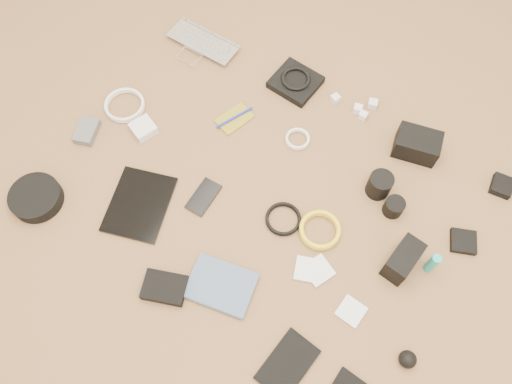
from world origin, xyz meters
The scene contains 32 objects.
laptop centered at (-0.53, 0.38, 0.01)m, with size 0.28×0.20×0.02m, color silver.
headphone_pouch centered at (-0.12, 0.45, 0.01)m, with size 0.16×0.15×0.03m, color black.
headphones centered at (-0.12, 0.45, 0.04)m, with size 0.11×0.11×0.01m, color black.
charger_a centered at (0.04, 0.47, 0.01)m, with size 0.03×0.03×0.03m, color silver.
charger_b centered at (0.16, 0.52, 0.01)m, with size 0.03×0.03×0.03m, color silver.
charger_c centered at (0.16, 0.46, 0.01)m, with size 0.03×0.03×0.03m, color silver.
charger_d centered at (0.13, 0.47, 0.01)m, with size 0.03×0.03×0.03m, color silver.
dslr_camera centered at (0.38, 0.43, 0.04)m, with size 0.15×0.10×0.09m, color black.
lens_pouch centered at (0.68, 0.46, 0.01)m, with size 0.07×0.08×0.03m, color black.
notebook_olive centered at (-0.23, 0.19, 0.00)m, with size 0.08×0.13×0.01m, color olive.
pen_blue centered at (-0.23, 0.19, 0.01)m, with size 0.01×0.01×0.15m, color #151FAB.
cable_white_a centered at (0.01, 0.24, 0.01)m, with size 0.09×0.09×0.01m, color white.
lens_a centered at (0.34, 0.22, 0.04)m, with size 0.08×0.08×0.09m, color black.
lens_b centered at (0.41, 0.18, 0.03)m, with size 0.07×0.07×0.06m, color black.
card_reader centered at (0.66, 0.21, 0.01)m, with size 0.08×0.08×0.02m, color black.
power_brick centered at (-0.47, -0.03, 0.02)m, with size 0.08×0.08×0.03m, color silver.
cable_white_b centered at (-0.59, 0.02, 0.01)m, with size 0.15×0.15×0.01m, color white.
cable_black centered at (0.13, -0.05, 0.01)m, with size 0.12×0.12×0.01m, color black.
cable_yellow centered at (0.25, -0.02, 0.01)m, with size 0.14×0.14×0.02m, color yellow.
flash centered at (0.52, 0.03, 0.05)m, with size 0.07×0.13×0.10m, color black.
lens_cleaner centered at (0.60, 0.07, 0.05)m, with size 0.03×0.03×0.10m, color teal.
battery_charger centered at (-0.63, -0.15, 0.01)m, with size 0.07×0.10×0.03m, color #535358.
tablet centered at (-0.30, -0.26, 0.01)m, with size 0.19×0.25×0.01m, color black.
phone centered at (-0.14, -0.12, 0.01)m, with size 0.07×0.13×0.01m, color black.
filter_case_left centered at (0.29, -0.15, 0.01)m, with size 0.08×0.08×0.01m, color silver.
filter_case_mid centered at (0.32, -0.13, 0.01)m, with size 0.08×0.08×0.01m, color silver.
filter_case_right centered at (0.46, -0.19, 0.01)m, with size 0.07×0.07×0.01m, color silver.
air_blower centered at (0.66, -0.22, 0.03)m, with size 0.05×0.05×0.05m, color black.
headphone_case centered at (-0.59, -0.44, 0.02)m, with size 0.17×0.17×0.05m, color black.
drive_case centered at (-0.05, -0.44, 0.02)m, with size 0.13×0.09×0.03m, color black.
paperback centered at (0.11, -0.41, 0.01)m, with size 0.15×0.20×0.02m, color #485B79.
notebook_black_a centered at (0.38, -0.42, 0.01)m, with size 0.11×0.18×0.01m, color black.
Camera 1 is at (0.40, -0.62, 1.52)m, focal length 35.00 mm.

